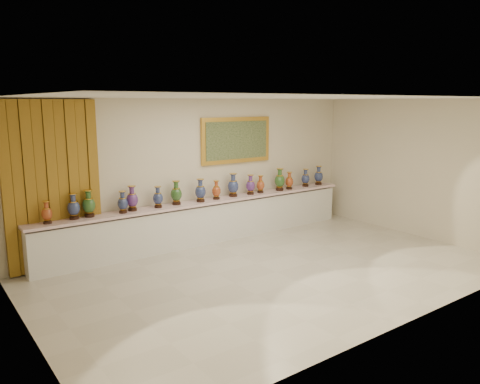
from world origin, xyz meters
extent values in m
plane|color=beige|center=(0.00, 0.00, 0.00)|extent=(8.00, 8.00, 0.00)
plane|color=beige|center=(0.00, 2.50, 1.50)|extent=(8.00, 0.00, 8.00)
plane|color=beige|center=(-4.00, 0.00, 1.50)|extent=(0.00, 5.00, 5.00)
plane|color=beige|center=(4.00, 0.00, 1.50)|extent=(0.00, 5.00, 5.00)
plane|color=white|center=(0.00, 0.00, 3.00)|extent=(8.00, 8.00, 0.00)
cube|color=#B28326|center=(-3.03, 2.44, 1.50)|extent=(1.64, 0.14, 2.95)
cube|color=gold|center=(0.91, 2.46, 2.11)|extent=(1.80, 0.06, 1.00)
cube|color=#1D361B|center=(0.91, 2.42, 2.11)|extent=(1.62, 0.02, 0.82)
cube|color=white|center=(0.00, 2.27, 0.41)|extent=(7.20, 0.42, 0.81)
cube|color=silver|center=(0.00, 2.25, 0.88)|extent=(7.28, 0.48, 0.05)
cylinder|color=black|center=(-3.20, 2.23, 0.92)|extent=(0.14, 0.14, 0.04)
cone|color=gold|center=(-3.20, 2.23, 0.96)|extent=(0.12, 0.12, 0.03)
ellipsoid|color=maroon|center=(-3.20, 2.23, 1.07)|extent=(0.19, 0.19, 0.23)
cylinder|color=gold|center=(-3.20, 2.23, 1.17)|extent=(0.12, 0.12, 0.01)
cylinder|color=maroon|center=(-3.20, 2.23, 1.22)|extent=(0.07, 0.07, 0.08)
cone|color=maroon|center=(-3.20, 2.23, 1.27)|extent=(0.12, 0.12, 0.03)
cylinder|color=gold|center=(-3.20, 2.23, 1.29)|extent=(0.13, 0.13, 0.01)
cylinder|color=black|center=(-2.74, 2.28, 0.92)|extent=(0.16, 0.16, 0.05)
cone|color=gold|center=(-2.74, 2.28, 0.97)|extent=(0.14, 0.14, 0.03)
ellipsoid|color=#0F163E|center=(-2.74, 2.28, 1.10)|extent=(0.28, 0.28, 0.27)
cylinder|color=gold|center=(-2.74, 2.28, 1.21)|extent=(0.15, 0.15, 0.01)
cylinder|color=#0F163E|center=(-2.74, 2.28, 1.27)|extent=(0.09, 0.09, 0.10)
cone|color=#0F163E|center=(-2.74, 2.28, 1.34)|extent=(0.15, 0.15, 0.04)
cylinder|color=gold|center=(-2.74, 2.28, 1.36)|extent=(0.15, 0.15, 0.01)
cylinder|color=black|center=(-2.47, 2.29, 0.92)|extent=(0.17, 0.17, 0.05)
cone|color=gold|center=(-2.47, 2.29, 0.98)|extent=(0.15, 0.15, 0.03)
ellipsoid|color=black|center=(-2.47, 2.29, 1.11)|extent=(0.28, 0.28, 0.28)
cylinder|color=gold|center=(-2.47, 2.29, 1.23)|extent=(0.16, 0.16, 0.01)
cylinder|color=black|center=(-2.47, 2.29, 1.30)|extent=(0.09, 0.09, 0.10)
cone|color=black|center=(-2.47, 2.29, 1.37)|extent=(0.16, 0.16, 0.04)
cylinder|color=gold|center=(-2.47, 2.29, 1.39)|extent=(0.16, 0.16, 0.01)
cylinder|color=black|center=(-1.86, 2.22, 0.92)|extent=(0.15, 0.15, 0.04)
cone|color=gold|center=(-1.86, 2.22, 0.97)|extent=(0.13, 0.13, 0.03)
ellipsoid|color=#0F163E|center=(-1.86, 2.22, 1.08)|extent=(0.20, 0.20, 0.24)
cylinder|color=gold|center=(-1.86, 2.22, 1.18)|extent=(0.13, 0.13, 0.01)
cylinder|color=#0F163E|center=(-1.86, 2.22, 1.23)|extent=(0.08, 0.08, 0.09)
cone|color=#0F163E|center=(-1.86, 2.22, 1.29)|extent=(0.13, 0.13, 0.03)
cylinder|color=gold|center=(-1.86, 2.22, 1.31)|extent=(0.13, 0.13, 0.01)
cylinder|color=black|center=(-1.65, 2.29, 0.92)|extent=(0.17, 0.17, 0.05)
cone|color=gold|center=(-1.65, 2.29, 0.98)|extent=(0.15, 0.15, 0.03)
ellipsoid|color=#2B0E51|center=(-1.65, 2.29, 1.11)|extent=(0.27, 0.27, 0.28)
cylinder|color=gold|center=(-1.65, 2.29, 1.23)|extent=(0.15, 0.15, 0.01)
cylinder|color=#2B0E51|center=(-1.65, 2.29, 1.29)|extent=(0.09, 0.09, 0.10)
cone|color=#2B0E51|center=(-1.65, 2.29, 1.36)|extent=(0.15, 0.15, 0.04)
cylinder|color=gold|center=(-1.65, 2.29, 1.38)|extent=(0.16, 0.16, 0.01)
cylinder|color=black|center=(-1.13, 2.25, 0.92)|extent=(0.15, 0.15, 0.04)
cone|color=gold|center=(-1.13, 2.25, 0.97)|extent=(0.13, 0.13, 0.03)
ellipsoid|color=#0F163E|center=(-1.13, 2.25, 1.08)|extent=(0.25, 0.25, 0.24)
cylinder|color=gold|center=(-1.13, 2.25, 1.19)|extent=(0.13, 0.13, 0.01)
cylinder|color=#0F163E|center=(-1.13, 2.25, 1.24)|extent=(0.08, 0.08, 0.09)
cone|color=#0F163E|center=(-1.13, 2.25, 1.30)|extent=(0.13, 0.13, 0.03)
cylinder|color=gold|center=(-1.13, 2.25, 1.32)|extent=(0.14, 0.14, 0.01)
cylinder|color=black|center=(-0.71, 2.28, 0.92)|extent=(0.17, 0.17, 0.05)
cone|color=gold|center=(-0.71, 2.28, 0.98)|extent=(0.15, 0.15, 0.03)
ellipsoid|color=black|center=(-0.71, 2.28, 1.11)|extent=(0.27, 0.27, 0.28)
cylinder|color=gold|center=(-0.71, 2.28, 1.23)|extent=(0.15, 0.15, 0.01)
cylinder|color=black|center=(-0.71, 2.28, 1.29)|extent=(0.09, 0.09, 0.10)
cone|color=black|center=(-0.71, 2.28, 1.36)|extent=(0.15, 0.15, 0.04)
cylinder|color=gold|center=(-0.71, 2.28, 1.38)|extent=(0.16, 0.16, 0.01)
cylinder|color=black|center=(-0.18, 2.22, 0.92)|extent=(0.17, 0.17, 0.05)
cone|color=gold|center=(-0.18, 2.22, 0.98)|extent=(0.15, 0.15, 0.03)
ellipsoid|color=#0F163E|center=(-0.18, 2.22, 1.11)|extent=(0.27, 0.27, 0.28)
cylinder|color=gold|center=(-0.18, 2.22, 1.23)|extent=(0.15, 0.15, 0.01)
cylinder|color=#0F163E|center=(-0.18, 2.22, 1.29)|extent=(0.09, 0.09, 0.10)
cone|color=#0F163E|center=(-0.18, 2.22, 1.36)|extent=(0.15, 0.15, 0.04)
cylinder|color=gold|center=(-0.18, 2.22, 1.38)|extent=(0.16, 0.16, 0.01)
cylinder|color=black|center=(0.23, 2.24, 0.92)|extent=(0.14, 0.14, 0.04)
cone|color=gold|center=(0.23, 2.24, 0.96)|extent=(0.12, 0.12, 0.03)
ellipsoid|color=maroon|center=(0.23, 2.24, 1.08)|extent=(0.20, 0.20, 0.23)
cylinder|color=gold|center=(0.23, 2.24, 1.18)|extent=(0.13, 0.13, 0.01)
cylinder|color=maroon|center=(0.23, 2.24, 1.23)|extent=(0.07, 0.07, 0.08)
cone|color=maroon|center=(0.23, 2.24, 1.28)|extent=(0.13, 0.13, 0.03)
cylinder|color=gold|center=(0.23, 2.24, 1.30)|extent=(0.13, 0.13, 0.01)
cylinder|color=black|center=(0.69, 2.28, 0.93)|extent=(0.18, 0.18, 0.05)
cone|color=gold|center=(0.69, 2.28, 0.98)|extent=(0.16, 0.16, 0.03)
ellipsoid|color=#0F163E|center=(0.69, 2.28, 1.12)|extent=(0.28, 0.28, 0.30)
cylinder|color=gold|center=(0.69, 2.28, 1.25)|extent=(0.16, 0.16, 0.01)
cylinder|color=#0F163E|center=(0.69, 2.28, 1.31)|extent=(0.09, 0.09, 0.11)
cone|color=#0F163E|center=(0.69, 2.28, 1.38)|extent=(0.16, 0.16, 0.04)
cylinder|color=gold|center=(0.69, 2.28, 1.40)|extent=(0.17, 0.17, 0.01)
cylinder|color=black|center=(1.14, 2.25, 0.92)|extent=(0.16, 0.16, 0.04)
cone|color=gold|center=(1.14, 2.25, 0.97)|extent=(0.14, 0.14, 0.03)
ellipsoid|color=#2B0E51|center=(1.14, 2.25, 1.09)|extent=(0.22, 0.22, 0.26)
cylinder|color=gold|center=(1.14, 2.25, 1.20)|extent=(0.14, 0.14, 0.01)
cylinder|color=#2B0E51|center=(1.14, 2.25, 1.26)|extent=(0.08, 0.08, 0.09)
cone|color=#2B0E51|center=(1.14, 2.25, 1.32)|extent=(0.14, 0.14, 0.03)
cylinder|color=gold|center=(1.14, 2.25, 1.34)|extent=(0.14, 0.14, 0.01)
cylinder|color=black|center=(1.44, 2.26, 0.92)|extent=(0.14, 0.14, 0.04)
cone|color=gold|center=(1.44, 2.26, 0.96)|extent=(0.12, 0.12, 0.03)
ellipsoid|color=maroon|center=(1.44, 2.26, 1.07)|extent=(0.21, 0.21, 0.23)
cylinder|color=gold|center=(1.44, 2.26, 1.17)|extent=(0.13, 0.13, 0.01)
cylinder|color=maroon|center=(1.44, 2.26, 1.22)|extent=(0.07, 0.07, 0.08)
cone|color=maroon|center=(1.44, 2.26, 1.28)|extent=(0.13, 0.13, 0.03)
cylinder|color=gold|center=(1.44, 2.26, 1.29)|extent=(0.13, 0.13, 0.01)
cylinder|color=black|center=(1.98, 2.22, 0.93)|extent=(0.18, 0.18, 0.05)
cone|color=gold|center=(1.98, 2.22, 0.98)|extent=(0.16, 0.16, 0.03)
ellipsoid|color=black|center=(1.98, 2.22, 1.13)|extent=(0.31, 0.31, 0.30)
cylinder|color=gold|center=(1.98, 2.22, 1.25)|extent=(0.17, 0.17, 0.01)
cylinder|color=black|center=(1.98, 2.22, 1.32)|extent=(0.10, 0.10, 0.11)
cone|color=black|center=(1.98, 2.22, 1.39)|extent=(0.17, 0.17, 0.04)
cylinder|color=gold|center=(1.98, 2.22, 1.41)|extent=(0.17, 0.17, 0.01)
cylinder|color=black|center=(2.27, 2.21, 0.92)|extent=(0.15, 0.15, 0.04)
cone|color=gold|center=(2.27, 2.21, 0.97)|extent=(0.13, 0.13, 0.03)
ellipsoid|color=maroon|center=(2.27, 2.21, 1.08)|extent=(0.23, 0.23, 0.24)
cylinder|color=gold|center=(2.27, 2.21, 1.18)|extent=(0.13, 0.13, 0.01)
cylinder|color=maroon|center=(2.27, 2.21, 1.23)|extent=(0.08, 0.08, 0.09)
cone|color=maroon|center=(2.27, 2.21, 1.29)|extent=(0.13, 0.13, 0.03)
cylinder|color=gold|center=(2.27, 2.21, 1.31)|extent=(0.13, 0.13, 0.01)
cylinder|color=black|center=(2.85, 2.26, 0.92)|extent=(0.15, 0.15, 0.04)
cone|color=gold|center=(2.85, 2.26, 0.97)|extent=(0.13, 0.13, 0.03)
ellipsoid|color=#0F163E|center=(2.85, 2.26, 1.09)|extent=(0.25, 0.25, 0.25)
cylinder|color=gold|center=(2.85, 2.26, 1.19)|extent=(0.14, 0.14, 0.01)
cylinder|color=#0F163E|center=(2.85, 2.26, 1.25)|extent=(0.08, 0.08, 0.09)
cone|color=#0F163E|center=(2.85, 2.26, 1.31)|extent=(0.14, 0.14, 0.03)
cylinder|color=gold|center=(2.85, 2.26, 1.32)|extent=(0.14, 0.14, 0.01)
cylinder|color=black|center=(3.29, 2.25, 0.92)|extent=(0.16, 0.16, 0.05)
cone|color=gold|center=(3.29, 2.25, 0.97)|extent=(0.14, 0.14, 0.03)
ellipsoid|color=#0F163E|center=(3.29, 2.25, 1.10)|extent=(0.24, 0.24, 0.27)
cylinder|color=gold|center=(3.29, 2.25, 1.22)|extent=(0.15, 0.15, 0.01)
cylinder|color=#0F163E|center=(3.29, 2.25, 1.28)|extent=(0.09, 0.09, 0.10)
cone|color=#0F163E|center=(3.29, 2.25, 1.34)|extent=(0.15, 0.15, 0.04)
cylinder|color=gold|center=(3.29, 2.25, 1.36)|extent=(0.15, 0.15, 0.01)
camera|label=1|loc=(-5.10, -5.90, 2.92)|focal=35.00mm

